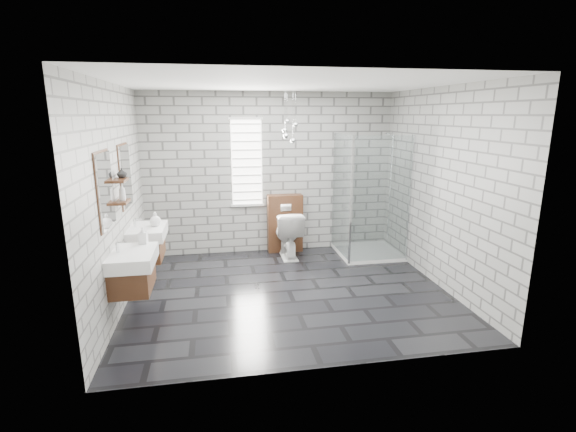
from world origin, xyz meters
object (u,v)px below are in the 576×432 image
object	(u,v)px
cistern_panel	(285,223)
shower_enclosure	(365,227)
vanity_right	(144,234)
toilet	(288,234)
vanity_left	(129,260)

from	to	relation	value
cistern_panel	shower_enclosure	distance (m)	1.37
cistern_panel	shower_enclosure	world-z (taller)	shower_enclosure
vanity_right	shower_enclosure	bearing A→B (deg)	10.88
vanity_right	toilet	world-z (taller)	vanity_right
vanity_left	shower_enclosure	size ratio (longest dim) A/B	0.77
shower_enclosure	toilet	xyz separation A→B (m)	(-1.27, 0.24, -0.11)
vanity_left	cistern_panel	world-z (taller)	vanity_left
vanity_left	shower_enclosure	distance (m)	3.83
toilet	cistern_panel	bearing A→B (deg)	-90.08
vanity_right	shower_enclosure	xyz separation A→B (m)	(3.41, 0.66, -0.25)
shower_enclosure	vanity_right	bearing A→B (deg)	-169.12
shower_enclosure	toilet	distance (m)	1.30
vanity_left	vanity_right	world-z (taller)	same
vanity_right	toilet	size ratio (longest dim) A/B	2.00
vanity_left	shower_enclosure	bearing A→B (deg)	26.87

